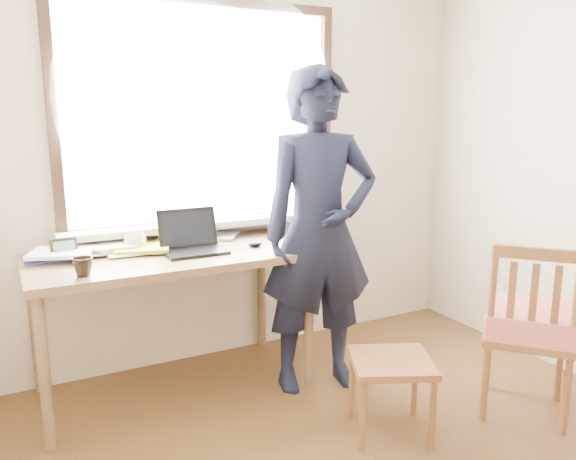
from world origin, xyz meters
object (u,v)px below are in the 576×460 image
laptop (192,242)px  person (320,232)px  work_chair (391,371)px  side_chair (529,324)px  desk (171,267)px  mug_dark (83,267)px  mug_white (135,242)px

laptop → person: 0.74m
work_chair → side_chair: (0.78, -0.17, 0.17)m
desk → laptop: bearing=-13.8°
laptop → side_chair: size_ratio=0.36×
laptop → mug_dark: 0.67m
person → mug_white: bearing=164.0°
laptop → mug_white: laptop is taller
laptop → mug_white: (-0.29, 0.16, -0.01)m
mug_dark → side_chair: (2.13, -0.88, -0.37)m
mug_white → person: size_ratio=0.07×
side_chair → desk: bearing=144.7°
laptop → mug_dark: size_ratio=3.46×
mug_dark → person: (1.30, -0.06, 0.06)m
mug_dark → side_chair: 2.34m
desk → side_chair: (1.62, -1.15, -0.24)m
mug_white → work_chair: size_ratio=0.24×
work_chair → mug_white: bearing=132.2°
desk → laptop: laptop is taller
work_chair → person: size_ratio=0.27×
desk → work_chair: (0.84, -0.98, -0.41)m
side_chair → person: person is taller
mug_dark → side_chair: bearing=-22.5°
mug_dark → work_chair: size_ratio=0.19×
desk → work_chair: 1.36m
side_chair → person: size_ratio=0.52×
mug_white → side_chair: (1.79, -1.28, -0.38)m
laptop → work_chair: bearing=-52.7°
side_chair → mug_dark: bearing=157.5°
mug_white → mug_dark: mug_white is taller
side_chair → person: bearing=135.3°
mug_dark → desk: bearing=27.7°
side_chair → work_chair: bearing=167.7°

